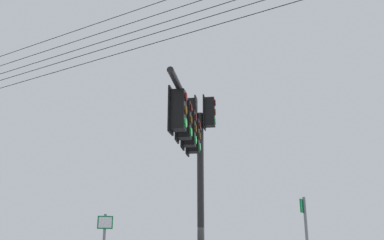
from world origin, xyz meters
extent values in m
cylinder|color=black|center=(-0.53, -0.39, 2.96)|extent=(0.20, 0.20, 5.91)
cylinder|color=black|center=(1.24, -1.85, 5.38)|extent=(3.63, 3.02, 0.14)
cube|color=black|center=(-0.34, -0.16, 5.93)|extent=(0.42, 0.42, 0.90)
cube|color=black|center=(-0.45, -0.29, 5.93)|extent=(0.37, 0.31, 1.04)
cylinder|color=#360503|center=(-0.24, -0.03, 6.23)|extent=(0.17, 0.15, 0.20)
cylinder|color=#3C2703|center=(-0.24, -0.03, 5.93)|extent=(0.17, 0.15, 0.20)
cylinder|color=green|center=(-0.24, -0.03, 5.63)|extent=(0.17, 0.15, 0.20)
cube|color=black|center=(-0.72, -0.62, 5.93)|extent=(0.42, 0.42, 0.90)
cube|color=black|center=(-0.61, -0.49, 5.93)|extent=(0.37, 0.31, 1.04)
cylinder|color=#360503|center=(-0.83, -0.75, 6.23)|extent=(0.17, 0.15, 0.20)
cylinder|color=#3C2703|center=(-0.83, -0.75, 5.93)|extent=(0.17, 0.15, 0.20)
cylinder|color=green|center=(-0.83, -0.75, 5.63)|extent=(0.17, 0.15, 0.20)
cube|color=black|center=(0.52, -1.25, 4.83)|extent=(0.42, 0.42, 0.90)
cube|color=black|center=(0.41, -1.38, 4.83)|extent=(0.37, 0.31, 1.04)
cylinder|color=#360503|center=(0.62, -1.12, 5.13)|extent=(0.17, 0.15, 0.20)
cylinder|color=#3C2703|center=(0.62, -1.12, 4.83)|extent=(0.17, 0.15, 0.20)
cylinder|color=green|center=(0.62, -1.12, 4.53)|extent=(0.17, 0.15, 0.20)
cube|color=black|center=(1.10, -1.73, 4.83)|extent=(0.42, 0.42, 0.90)
cube|color=black|center=(1.00, -1.87, 4.83)|extent=(0.37, 0.31, 1.04)
cylinder|color=#360503|center=(1.21, -1.60, 5.13)|extent=(0.18, 0.15, 0.20)
cylinder|color=#3C2703|center=(1.21, -1.60, 4.83)|extent=(0.18, 0.15, 0.20)
cylinder|color=green|center=(1.21, -1.60, 4.53)|extent=(0.18, 0.15, 0.20)
cube|color=black|center=(1.69, -2.21, 4.83)|extent=(0.42, 0.42, 0.90)
cube|color=black|center=(1.58, -2.35, 4.83)|extent=(0.37, 0.30, 1.04)
cylinder|color=#360503|center=(1.79, -2.09, 5.13)|extent=(0.18, 0.15, 0.20)
cylinder|color=#3C2703|center=(1.79, -2.09, 4.83)|extent=(0.18, 0.15, 0.20)
cylinder|color=green|center=(1.79, -2.09, 4.53)|extent=(0.18, 0.15, 0.20)
cube|color=black|center=(2.27, -2.70, 4.83)|extent=(0.42, 0.42, 0.90)
cube|color=black|center=(2.16, -2.82, 4.83)|extent=(0.36, 0.32, 1.04)
cylinder|color=#360503|center=(2.38, -2.57, 5.13)|extent=(0.17, 0.15, 0.20)
cylinder|color=#3C2703|center=(2.38, -2.57, 4.83)|extent=(0.17, 0.15, 0.20)
cylinder|color=green|center=(2.38, -2.57, 4.53)|extent=(0.17, 0.15, 0.20)
cube|color=#0C7238|center=(-0.75, -3.15, 2.57)|extent=(0.13, 0.39, 0.33)
cube|color=white|center=(-0.74, -3.16, 2.57)|extent=(0.09, 0.32, 0.27)
cube|color=#0C7238|center=(2.68, 0.42, 2.88)|extent=(0.20, 0.33, 0.31)
cube|color=white|center=(2.67, 0.41, 2.88)|extent=(0.15, 0.27, 0.25)
cylinder|color=black|center=(0.41, 0.18, 8.83)|extent=(20.67, 12.57, 0.79)
cylinder|color=black|center=(0.41, 0.18, 9.20)|extent=(20.67, 12.57, 0.79)
cylinder|color=black|center=(0.41, 0.18, 9.52)|extent=(20.67, 12.57, 0.79)
camera|label=1|loc=(9.92, -6.91, 1.96)|focal=39.29mm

